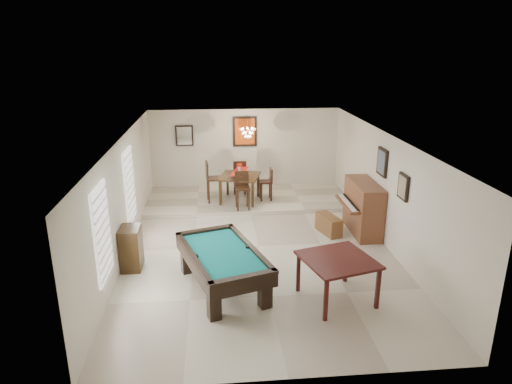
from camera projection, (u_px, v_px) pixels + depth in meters
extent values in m
cube|color=beige|center=(258.00, 246.00, 10.78)|extent=(6.00, 9.00, 0.02)
cube|color=silver|center=(245.00, 150.00, 14.62)|extent=(6.00, 0.04, 2.60)
cube|color=silver|center=(291.00, 300.00, 6.11)|extent=(6.00, 0.04, 2.60)
cube|color=silver|center=(124.00, 198.00, 10.11)|extent=(0.04, 9.00, 2.60)
cube|color=silver|center=(386.00, 190.00, 10.63)|extent=(0.04, 9.00, 2.60)
cube|color=white|center=(259.00, 138.00, 9.96)|extent=(6.00, 9.00, 0.04)
cube|color=beige|center=(248.00, 199.00, 13.83)|extent=(6.00, 2.50, 0.12)
cube|color=white|center=(102.00, 233.00, 8.00)|extent=(0.06, 1.00, 1.70)
cube|color=white|center=(130.00, 185.00, 10.65)|extent=(0.06, 1.00, 1.70)
cube|color=brown|center=(329.00, 225.00, 11.44)|extent=(0.54, 0.89, 0.46)
cube|color=black|center=(131.00, 248.00, 9.60)|extent=(0.41, 0.61, 0.92)
cube|color=#D84C14|center=(245.00, 131.00, 14.40)|extent=(0.75, 0.06, 0.95)
cube|color=white|center=(184.00, 136.00, 14.26)|extent=(0.55, 0.06, 0.65)
cube|color=slate|center=(382.00, 162.00, 10.72)|extent=(0.06, 0.55, 0.65)
cube|color=gray|center=(403.00, 187.00, 9.55)|extent=(0.06, 0.45, 0.55)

